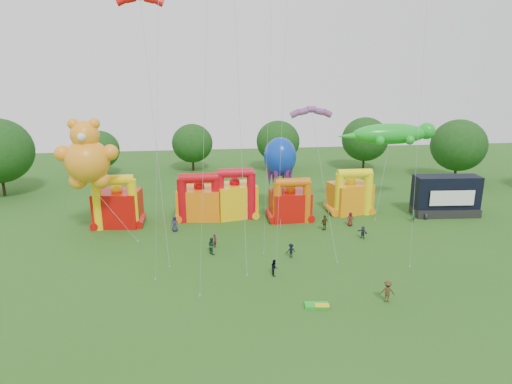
{
  "coord_description": "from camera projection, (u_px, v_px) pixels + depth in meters",
  "views": [
    {
      "loc": [
        -6.8,
        -29.59,
        19.68
      ],
      "look_at": [
        -0.9,
        18.0,
        6.31
      ],
      "focal_mm": 32.0,
      "sensor_mm": 36.0,
      "label": 1
    }
  ],
  "objects": [
    {
      "name": "spectator_8",
      "position": [
        274.0,
        267.0,
        44.07
      ],
      "size": [
        0.65,
        0.81,
        1.62
      ],
      "primitive_type": "imported",
      "rotation": [
        0.0,
        0.0,
        1.52
      ],
      "color": "black",
      "rests_on": "ground"
    },
    {
      "name": "parafoil_kites",
      "position": [
        215.0,
        144.0,
        45.91
      ],
      "size": [
        21.76,
        10.28,
        28.44
      ],
      "color": "red",
      "rests_on": "ground"
    },
    {
      "name": "spectator_1",
      "position": [
        215.0,
        241.0,
        50.73
      ],
      "size": [
        0.57,
        0.68,
        1.6
      ],
      "primitive_type": "imported",
      "rotation": [
        0.0,
        0.0,
        1.19
      ],
      "color": "#4F1621",
      "rests_on": "ground"
    },
    {
      "name": "spectator_2",
      "position": [
        212.0,
        246.0,
        49.08
      ],
      "size": [
        1.09,
        1.15,
        1.87
      ],
      "primitive_type": "imported",
      "rotation": [
        0.0,
        0.0,
        2.14
      ],
      "color": "#173923",
      "rests_on": "ground"
    },
    {
      "name": "bouncy_castle_1",
      "position": [
        199.0,
        200.0,
        60.16
      ],
      "size": [
        6.07,
        5.09,
        6.45
      ],
      "color": "orange",
      "rests_on": "ground"
    },
    {
      "name": "spectator_0",
      "position": [
        175.0,
        224.0,
        55.69
      ],
      "size": [
        0.97,
        0.64,
        1.96
      ],
      "primitive_type": "imported",
      "rotation": [
        0.0,
        0.0,
        -0.02
      ],
      "color": "#26253F",
      "rests_on": "ground"
    },
    {
      "name": "bouncy_castle_0",
      "position": [
        117.0,
        206.0,
        57.42
      ],
      "size": [
        5.93,
        5.01,
        6.87
      ],
      "color": "red",
      "rests_on": "ground"
    },
    {
      "name": "spectator_3",
      "position": [
        291.0,
        251.0,
        48.18
      ],
      "size": [
        1.06,
        0.69,
        1.54
      ],
      "primitive_type": "imported",
      "rotation": [
        0.0,
        0.0,
        3.26
      ],
      "color": "black",
      "rests_on": "ground"
    },
    {
      "name": "gecko_kite",
      "position": [
        385.0,
        163.0,
        62.61
      ],
      "size": [
        14.25,
        8.77,
        12.01
      ],
      "color": "green",
      "rests_on": "ground"
    },
    {
      "name": "spectator_7",
      "position": [
        413.0,
        216.0,
        59.09
      ],
      "size": [
        0.68,
        0.63,
        1.56
      ],
      "primitive_type": "imported",
      "rotation": [
        0.0,
        0.0,
        0.58
      ],
      "color": "#1C4729",
      "rests_on": "ground"
    },
    {
      "name": "bouncy_castle_2",
      "position": [
        235.0,
        198.0,
        60.78
      ],
      "size": [
        6.09,
        5.33,
        6.88
      ],
      "color": "yellow",
      "rests_on": "ground"
    },
    {
      "name": "folded_kite_bundle",
      "position": [
        317.0,
        305.0,
        38.42
      ],
      "size": [
        2.12,
        1.32,
        0.31
      ],
      "color": "green",
      "rests_on": "ground"
    },
    {
      "name": "spectator_5",
      "position": [
        363.0,
        232.0,
        53.41
      ],
      "size": [
        1.13,
        1.45,
        1.53
      ],
      "primitive_type": "imported",
      "rotation": [
        0.0,
        0.0,
        5.27
      ],
      "color": "#24263C",
      "rests_on": "ground"
    },
    {
      "name": "bouncy_castle_3",
      "position": [
        290.0,
        203.0,
        59.62
      ],
      "size": [
        5.23,
        4.31,
        5.93
      ],
      "color": "red",
      "rests_on": "ground"
    },
    {
      "name": "teddy_bear_kite",
      "position": [
        95.0,
        174.0,
        51.76
      ],
      "size": [
        8.83,
        4.97,
        14.14
      ],
      "color": "orange",
      "rests_on": "ground"
    },
    {
      "name": "stage_trailer",
      "position": [
        446.0,
        196.0,
        61.44
      ],
      "size": [
        8.83,
        3.83,
        5.46
      ],
      "color": "black",
      "rests_on": "ground"
    },
    {
      "name": "diamond_kites",
      "position": [
        266.0,
        87.0,
        43.48
      ],
      "size": [
        27.84,
        15.22,
        42.37
      ],
      "color": "red",
      "rests_on": "ground"
    },
    {
      "name": "octopus_kite",
      "position": [
        280.0,
        168.0,
        60.78
      ],
      "size": [
        4.38,
        8.05,
        10.56
      ],
      "color": "#0B35AF",
      "rests_on": "ground"
    },
    {
      "name": "bouncy_castle_4",
      "position": [
        350.0,
        195.0,
        62.62
      ],
      "size": [
        6.04,
        5.28,
        6.41
      ],
      "color": "orange",
      "rests_on": "ground"
    },
    {
      "name": "spectator_4",
      "position": [
        325.0,
        223.0,
        56.12
      ],
      "size": [
        1.22,
        0.95,
        1.94
      ],
      "primitive_type": "imported",
      "rotation": [
        0.0,
        0.0,
        3.64
      ],
      "color": "#392E17",
      "rests_on": "ground"
    },
    {
      "name": "spectator_9",
      "position": [
        387.0,
        291.0,
        39.08
      ],
      "size": [
        1.41,
        1.05,
        1.95
      ],
      "primitive_type": "imported",
      "rotation": [
        0.0,
        0.0,
        2.86
      ],
      "color": "#422E1A",
      "rests_on": "ground"
    },
    {
      "name": "tree_ring",
      "position": [
        282.0,
        256.0,
        33.15
      ],
      "size": [
        123.15,
        125.25,
        12.07
      ],
      "color": "#352314",
      "rests_on": "ground"
    },
    {
      "name": "ground",
      "position": [
        297.0,
        336.0,
        34.38
      ],
      "size": [
        160.0,
        160.0,
        0.0
      ],
      "primitive_type": "plane",
      "color": "#255518",
      "rests_on": "ground"
    },
    {
      "name": "spectator_6",
      "position": [
        350.0,
        219.0,
        57.6
      ],
      "size": [
        1.05,
        0.89,
        1.81
      ],
      "primitive_type": "imported",
      "rotation": [
        0.0,
        0.0,
        5.86
      ],
      "color": "#5A1B19",
      "rests_on": "ground"
    }
  ]
}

